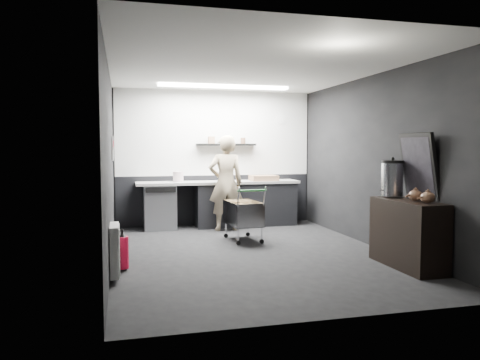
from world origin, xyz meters
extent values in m
plane|color=black|center=(0.00, 0.00, 0.00)|extent=(5.50, 5.50, 0.00)
plane|color=silver|center=(0.00, 0.00, 2.70)|extent=(5.50, 5.50, 0.00)
plane|color=black|center=(0.00, 2.75, 1.35)|extent=(5.50, 0.00, 5.50)
plane|color=black|center=(0.00, -2.75, 1.35)|extent=(5.50, 0.00, 5.50)
plane|color=black|center=(-2.00, 0.00, 1.35)|extent=(0.00, 5.50, 5.50)
plane|color=black|center=(2.00, 0.00, 1.35)|extent=(0.00, 5.50, 5.50)
cube|color=silver|center=(0.00, 2.73, 1.85)|extent=(3.95, 0.02, 1.70)
cube|color=black|center=(0.00, 2.73, 0.50)|extent=(3.95, 0.02, 1.00)
cube|color=black|center=(0.20, 2.62, 1.62)|extent=(1.20, 0.22, 0.04)
cylinder|color=white|center=(1.40, 2.72, 2.15)|extent=(0.20, 0.03, 0.20)
cube|color=silver|center=(-1.98, 1.30, 1.55)|extent=(0.02, 0.30, 0.40)
cube|color=red|center=(-1.98, 1.30, 1.62)|extent=(0.02, 0.22, 0.10)
cube|color=white|center=(-1.94, -0.90, 0.35)|extent=(0.10, 0.50, 0.60)
cube|color=white|center=(0.00, 1.85, 2.67)|extent=(2.40, 0.20, 0.04)
cube|color=black|center=(0.55, 2.42, 0.42)|extent=(2.00, 0.56, 0.85)
cube|color=#A8A8A3|center=(0.00, 2.42, 0.88)|extent=(3.20, 0.60, 0.05)
cube|color=#9EA0A5|center=(-1.15, 2.42, 0.42)|extent=(0.60, 0.58, 0.85)
cube|color=black|center=(-1.15, 2.12, 0.78)|extent=(0.56, 0.02, 0.10)
imported|color=beige|center=(0.05, 1.97, 0.90)|extent=(0.67, 0.45, 1.79)
cube|color=silver|center=(0.12, 0.95, 0.27)|extent=(0.54, 0.79, 0.02)
cube|color=silver|center=(-0.11, 0.95, 0.46)|extent=(0.08, 0.75, 0.40)
cube|color=silver|center=(0.35, 0.95, 0.46)|extent=(0.08, 0.75, 0.40)
cube|color=silver|center=(0.12, 0.59, 0.46)|extent=(0.48, 0.06, 0.40)
cube|color=silver|center=(0.12, 1.32, 0.46)|extent=(0.48, 0.06, 0.40)
cylinder|color=silver|center=(-0.08, 0.62, 0.15)|extent=(0.02, 0.02, 0.26)
cylinder|color=silver|center=(0.32, 0.62, 0.15)|extent=(0.02, 0.02, 0.26)
cylinder|color=silver|center=(-0.08, 1.29, 0.15)|extent=(0.02, 0.02, 0.26)
cylinder|color=silver|center=(0.32, 1.29, 0.15)|extent=(0.02, 0.02, 0.26)
cylinder|color=#248531|center=(0.12, 0.53, 0.88)|extent=(0.49, 0.07, 0.03)
cube|color=brown|center=(0.02, 1.04, 0.45)|extent=(0.23, 0.28, 0.33)
cube|color=brown|center=(0.25, 0.85, 0.43)|extent=(0.21, 0.26, 0.30)
cylinder|color=black|center=(-0.08, 0.62, 0.04)|extent=(0.07, 0.04, 0.07)
cylinder|color=black|center=(-0.08, 1.29, 0.04)|extent=(0.07, 0.04, 0.07)
cylinder|color=black|center=(0.32, 0.62, 0.04)|extent=(0.07, 0.04, 0.07)
cylinder|color=black|center=(0.32, 1.29, 0.04)|extent=(0.07, 0.04, 0.07)
cube|color=black|center=(1.76, -1.27, 0.44)|extent=(0.44, 1.17, 0.88)
cylinder|color=silver|center=(1.76, -0.88, 1.12)|extent=(0.29, 0.29, 0.45)
cylinder|color=black|center=(1.76, -0.88, 1.37)|extent=(0.29, 0.29, 0.04)
sphere|color=black|center=(1.76, -0.88, 1.41)|extent=(0.05, 0.05, 0.05)
ellipsoid|color=brown|center=(1.76, -1.42, 0.96)|extent=(0.18, 0.18, 0.14)
ellipsoid|color=brown|center=(1.76, -1.66, 0.96)|extent=(0.18, 0.18, 0.14)
cube|color=black|center=(1.94, -1.22, 1.32)|extent=(0.20, 0.68, 0.87)
cube|color=black|center=(1.92, -1.22, 1.32)|extent=(0.14, 0.59, 0.75)
cylinder|color=red|center=(-1.85, -0.52, 0.23)|extent=(0.15, 0.15, 0.41)
cone|color=black|center=(-1.85, -0.52, 0.46)|extent=(0.10, 0.10, 0.06)
cylinder|color=black|center=(-1.85, -0.52, 0.50)|extent=(0.03, 0.03, 0.06)
cube|color=#9B7252|center=(0.91, 2.37, 0.95)|extent=(0.53, 0.40, 0.11)
cylinder|color=beige|center=(-0.79, 2.42, 1.00)|extent=(0.20, 0.20, 0.20)
cube|color=white|center=(0.13, 2.37, 0.99)|extent=(0.23, 0.20, 0.18)
camera|label=1|loc=(-1.84, -6.57, 1.56)|focal=35.00mm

